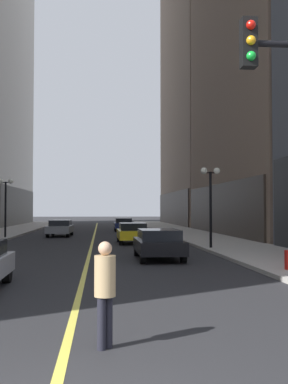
{
  "coord_description": "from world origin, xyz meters",
  "views": [
    {
      "loc": [
        0.54,
        -4.24,
        2.19
      ],
      "look_at": [
        3.57,
        28.34,
        3.4
      ],
      "focal_mm": 43.64,
      "sensor_mm": 36.0,
      "label": 1
    }
  ],
  "objects_px": {
    "car_black": "(159,243)",
    "car_navy": "(123,224)",
    "car_yellow": "(132,232)",
    "street_lamp_right_mid": "(211,189)",
    "car_grey": "(60,227)",
    "pedestrian_in_tan_trench": "(105,286)",
    "street_lamp_left_far": "(6,195)"
  },
  "relations": [
    {
      "from": "street_lamp_right_mid",
      "to": "street_lamp_left_far",
      "type": "bearing_deg",
      "value": 140.95
    },
    {
      "from": "street_lamp_left_far",
      "to": "street_lamp_right_mid",
      "type": "distance_m",
      "value": 16.48
    },
    {
      "from": "car_grey",
      "to": "pedestrian_in_tan_trench",
      "type": "height_order",
      "value": "pedestrian_in_tan_trench"
    },
    {
      "from": "car_navy",
      "to": "pedestrian_in_tan_trench",
      "type": "relative_size",
      "value": 2.55
    },
    {
      "from": "car_yellow",
      "to": "street_lamp_right_mid",
      "type": "distance_m",
      "value": 7.05
    },
    {
      "from": "car_yellow",
      "to": "car_grey",
      "type": "bearing_deg",
      "value": 122.32
    },
    {
      "from": "car_black",
      "to": "street_lamp_right_mid",
      "type": "height_order",
      "value": "street_lamp_right_mid"
    },
    {
      "from": "street_lamp_left_far",
      "to": "car_black",
      "type": "bearing_deg",
      "value": -57.16
    },
    {
      "from": "street_lamp_right_mid",
      "to": "car_black",
      "type": "bearing_deg",
      "value": -128.06
    },
    {
      "from": "car_black",
      "to": "car_navy",
      "type": "bearing_deg",
      "value": 90.61
    },
    {
      "from": "car_navy",
      "to": "street_lamp_left_far",
      "type": "relative_size",
      "value": 0.97
    },
    {
      "from": "car_yellow",
      "to": "pedestrian_in_tan_trench",
      "type": "bearing_deg",
      "value": -94.97
    },
    {
      "from": "street_lamp_right_mid",
      "to": "car_yellow",
      "type": "bearing_deg",
      "value": 125.69
    },
    {
      "from": "pedestrian_in_tan_trench",
      "to": "street_lamp_right_mid",
      "type": "xyz_separation_m",
      "value": [
        5.79,
        17.07,
        2.28
      ]
    },
    {
      "from": "street_lamp_left_far",
      "to": "pedestrian_in_tan_trench",
      "type": "bearing_deg",
      "value": -75.67
    },
    {
      "from": "car_grey",
      "to": "pedestrian_in_tan_trench",
      "type": "relative_size",
      "value": 2.63
    },
    {
      "from": "car_navy",
      "to": "car_yellow",
      "type": "bearing_deg",
      "value": -90.76
    },
    {
      "from": "car_black",
      "to": "car_grey",
      "type": "distance_m",
      "value": 18.84
    },
    {
      "from": "car_black",
      "to": "car_grey",
      "type": "height_order",
      "value": "same"
    },
    {
      "from": "car_black",
      "to": "car_grey",
      "type": "bearing_deg",
      "value": 107.81
    },
    {
      "from": "car_grey",
      "to": "car_navy",
      "type": "relative_size",
      "value": 1.03
    },
    {
      "from": "pedestrian_in_tan_trench",
      "to": "street_lamp_left_far",
      "type": "bearing_deg",
      "value": 104.33
    },
    {
      "from": "car_grey",
      "to": "car_yellow",
      "type": "bearing_deg",
      "value": -57.68
    },
    {
      "from": "car_grey",
      "to": "street_lamp_left_far",
      "type": "distance_m",
      "value": 5.56
    },
    {
      "from": "car_black",
      "to": "street_lamp_right_mid",
      "type": "bearing_deg",
      "value": 51.94
    },
    {
      "from": "car_yellow",
      "to": "car_grey",
      "type": "distance_m",
      "value": 9.85
    },
    {
      "from": "street_lamp_left_far",
      "to": "car_navy",
      "type": "bearing_deg",
      "value": 51.15
    },
    {
      "from": "car_black",
      "to": "street_lamp_left_far",
      "type": "distance_m",
      "value": 17.62
    },
    {
      "from": "street_lamp_left_far",
      "to": "street_lamp_right_mid",
      "type": "xyz_separation_m",
      "value": [
        12.8,
        -10.38,
        0.0
      ]
    },
    {
      "from": "car_black",
      "to": "pedestrian_in_tan_trench",
      "type": "xyz_separation_m",
      "value": [
        -2.44,
        -12.8,
        0.26
      ]
    },
    {
      "from": "car_yellow",
      "to": "street_lamp_right_mid",
      "type": "relative_size",
      "value": 0.94
    },
    {
      "from": "car_black",
      "to": "car_navy",
      "type": "distance_m",
      "value": 26.05
    }
  ]
}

